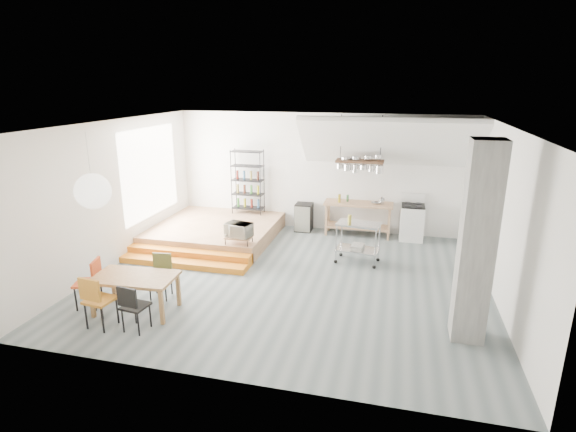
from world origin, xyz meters
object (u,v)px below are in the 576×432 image
(stove, at_px, (412,222))
(mini_fridge, at_px, (304,217))
(dining_table, at_px, (135,280))
(rolling_cart, at_px, (358,237))

(stove, xyz_separation_m, mini_fridge, (-2.89, 0.04, -0.10))
(stove, bearing_deg, dining_table, -133.03)
(mini_fridge, bearing_deg, rolling_cart, -49.81)
(dining_table, relative_size, rolling_cart, 1.46)
(rolling_cart, bearing_deg, mini_fridge, 137.77)
(dining_table, bearing_deg, rolling_cart, 38.49)
(stove, xyz_separation_m, rolling_cart, (-1.22, -1.93, 0.13))
(stove, height_order, mini_fridge, stove)
(stove, distance_m, mini_fridge, 2.89)
(dining_table, distance_m, mini_fridge, 5.59)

